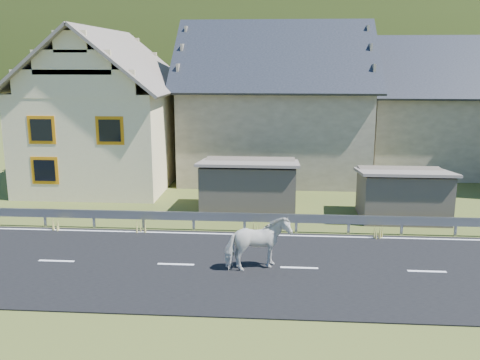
{
  "coord_description": "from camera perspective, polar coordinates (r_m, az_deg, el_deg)",
  "views": [
    {
      "loc": [
        -0.7,
        -16.14,
        6.55
      ],
      "look_at": [
        -2.07,
        2.17,
        2.4
      ],
      "focal_mm": 40.0,
      "sensor_mm": 36.0,
      "label": 1
    }
  ],
  "objects": [
    {
      "name": "lane_markings",
      "position": [
        17.42,
        6.34,
        -9.29
      ],
      "size": [
        60.0,
        6.6,
        0.01
      ],
      "primitive_type": "cube",
      "color": "silver",
      "rests_on": "road"
    },
    {
      "name": "ground",
      "position": [
        17.44,
        6.33,
        -9.42
      ],
      "size": [
        160.0,
        160.0,
        0.0
      ],
      "primitive_type": "plane",
      "color": "#344119",
      "rests_on": "ground"
    },
    {
      "name": "guardrail",
      "position": [
        20.72,
        6.03,
        -4.14
      ],
      "size": [
        28.1,
        0.09,
        0.75
      ],
      "color": "#93969B",
      "rests_on": "ground"
    },
    {
      "name": "house_cream",
      "position": [
        29.72,
        -14.13,
        8.11
      ],
      "size": [
        7.8,
        9.8,
        8.3
      ],
      "color": "beige",
      "rests_on": "ground"
    },
    {
      "name": "mountain",
      "position": [
        198.01,
        5.91,
        4.95
      ],
      "size": [
        440.0,
        280.0,
        260.0
      ],
      "primitive_type": "ellipsoid",
      "color": "#23340F",
      "rests_on": "ground"
    },
    {
      "name": "house_stone_b",
      "position": [
        34.61,
        20.75,
        8.08
      ],
      "size": [
        9.8,
        8.8,
        8.1
      ],
      "color": "gray",
      "rests_on": "ground"
    },
    {
      "name": "conifer_patch",
      "position": [
        137.34,
        -19.44,
        11.79
      ],
      "size": [
        76.0,
        50.0,
        28.0
      ],
      "primitive_type": "ellipsoid",
      "color": "black",
      "rests_on": "ground"
    },
    {
      "name": "house_stone_a",
      "position": [
        31.2,
        3.76,
        9.18
      ],
      "size": [
        10.8,
        9.8,
        8.9
      ],
      "color": "gray",
      "rests_on": "ground"
    },
    {
      "name": "road",
      "position": [
        17.43,
        6.33,
        -9.36
      ],
      "size": [
        60.0,
        7.0,
        0.04
      ],
      "primitive_type": "cube",
      "color": "black",
      "rests_on": "ground"
    },
    {
      "name": "shed_right",
      "position": [
        23.41,
        16.97,
        -1.56
      ],
      "size": [
        3.8,
        2.9,
        2.2
      ],
      "primitive_type": "cube",
      "color": "brown",
      "rests_on": "ground"
    },
    {
      "name": "horse",
      "position": [
        16.91,
        1.88,
        -6.82
      ],
      "size": [
        1.63,
        2.23,
        1.71
      ],
      "primitive_type": "imported",
      "rotation": [
        0.0,
        0.0,
        1.97
      ],
      "color": "silver",
      "rests_on": "road"
    },
    {
      "name": "shed_left",
      "position": [
        23.33,
        0.95,
        -0.79
      ],
      "size": [
        4.3,
        3.3,
        2.4
      ],
      "primitive_type": "cube",
      "color": "brown",
      "rests_on": "ground"
    }
  ]
}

